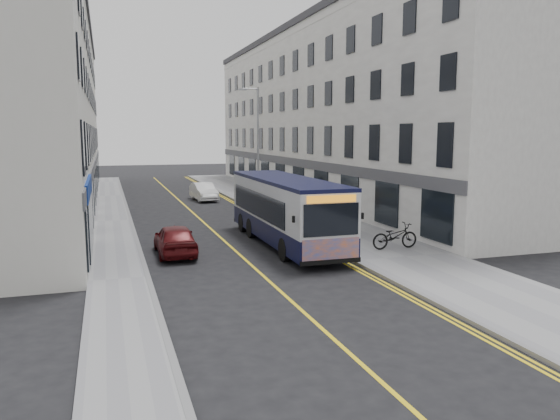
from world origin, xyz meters
TOP-DOWN VIEW (x-y plane):
  - ground at (0.00, 0.00)m, footprint 140.00×140.00m
  - pavement_east at (6.25, 12.00)m, footprint 4.50×64.00m
  - pavement_west at (-5.00, 12.00)m, footprint 2.00×64.00m
  - kerb_east at (4.00, 12.00)m, footprint 0.18×64.00m
  - kerb_west at (-4.00, 12.00)m, footprint 0.18×64.00m
  - road_centre_line at (0.00, 12.00)m, footprint 0.12×64.00m
  - road_dbl_yellow_inner at (3.55, 12.00)m, footprint 0.10×64.00m
  - road_dbl_yellow_outer at (3.75, 12.00)m, footprint 0.10×64.00m
  - terrace_east at (11.50, 21.00)m, footprint 6.00×46.00m
  - terrace_west at (-9.00, 21.00)m, footprint 6.00×46.00m
  - streetlamp at (4.17, 14.00)m, footprint 1.32×0.18m
  - city_bus at (2.52, 3.06)m, footprint 2.48×10.60m
  - bicycle at (6.57, 0.24)m, footprint 2.13×0.76m
  - pedestrian_near at (5.78, 10.58)m, footprint 0.68×0.55m
  - pedestrian_far at (7.81, 15.10)m, footprint 1.08×0.93m
  - car_white at (1.80, 20.79)m, footprint 1.68×4.14m
  - car_maroon at (-2.59, 2.45)m, footprint 1.57×3.90m

SIDE VIEW (x-z plane):
  - ground at x=0.00m, z-range 0.00..0.00m
  - road_centre_line at x=0.00m, z-range 0.00..0.01m
  - road_dbl_yellow_inner at x=3.55m, z-range 0.00..0.01m
  - road_dbl_yellow_outer at x=3.75m, z-range 0.00..0.01m
  - pavement_east at x=6.25m, z-range 0.00..0.12m
  - pavement_west at x=-5.00m, z-range 0.00..0.12m
  - kerb_east at x=4.00m, z-range 0.00..0.13m
  - kerb_west at x=-4.00m, z-range 0.00..0.13m
  - car_maroon at x=-2.59m, z-range 0.00..1.33m
  - car_white at x=1.80m, z-range 0.00..1.33m
  - bicycle at x=6.57m, z-range 0.12..1.24m
  - pedestrian_near at x=5.78m, z-range 0.12..1.73m
  - pedestrian_far at x=7.81m, z-range 0.12..2.04m
  - city_bus at x=2.52m, z-range 0.14..3.22m
  - streetlamp at x=4.17m, z-range 0.38..8.38m
  - terrace_east at x=11.50m, z-range 0.00..13.00m
  - terrace_west at x=-9.00m, z-range 0.00..13.00m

